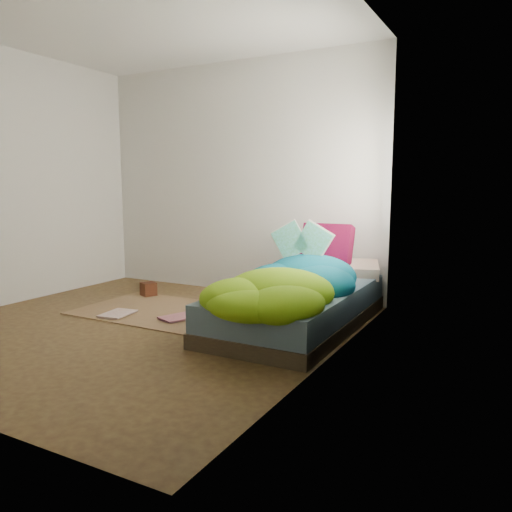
{
  "coord_description": "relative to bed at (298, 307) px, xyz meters",
  "views": [
    {
      "loc": [
        2.92,
        -3.21,
        1.23
      ],
      "look_at": [
        0.79,
        0.75,
        0.59
      ],
      "focal_mm": 35.0,
      "sensor_mm": 36.0,
      "label": 1
    }
  ],
  "objects": [
    {
      "name": "ground",
      "position": [
        -1.22,
        -0.72,
        -0.17
      ],
      "size": [
        3.5,
        3.5,
        0.0
      ],
      "primitive_type": "cube",
      "color": "#432B19",
      "rests_on": "ground"
    },
    {
      "name": "pillow_floral",
      "position": [
        0.21,
        0.81,
        0.23
      ],
      "size": [
        0.62,
        0.49,
        0.12
      ],
      "primitive_type": "cube",
      "rotation": [
        0.0,
        0.0,
        0.33
      ],
      "color": "silver",
      "rests_on": "bed"
    },
    {
      "name": "bed",
      "position": [
        0.0,
        0.0,
        0.0
      ],
      "size": [
        1.0,
        2.0,
        0.34
      ],
      "color": "#372A1E",
      "rests_on": "ground"
    },
    {
      "name": "floor_book_b",
      "position": [
        -1.14,
        -0.32,
        -0.14
      ],
      "size": [
        0.32,
        0.37,
        0.03
      ],
      "primitive_type": "imported",
      "rotation": [
        0.0,
        0.0,
        -0.38
      ],
      "color": "#C16F7B",
      "rests_on": "rug"
    },
    {
      "name": "pillow_magenta",
      "position": [
        -0.03,
        0.76,
        0.42
      ],
      "size": [
        0.5,
        0.16,
        0.5
      ],
      "primitive_type": "cube",
      "rotation": [
        0.0,
        0.0,
        0.02
      ],
      "color": "#4B051D",
      "rests_on": "bed"
    },
    {
      "name": "floor_book_a",
      "position": [
        -1.74,
        -0.54,
        -0.14
      ],
      "size": [
        0.28,
        0.35,
        0.02
      ],
      "primitive_type": "imported",
      "rotation": [
        0.0,
        0.0,
        0.13
      ],
      "color": "white",
      "rests_on": "rug"
    },
    {
      "name": "open_book",
      "position": [
        -0.09,
        0.26,
        0.65
      ],
      "size": [
        0.48,
        0.17,
        0.29
      ],
      "primitive_type": null,
      "rotation": [
        0.0,
        0.0,
        0.15
      ],
      "color": "green",
      "rests_on": "duvet"
    },
    {
      "name": "wooden_box",
      "position": [
        -1.93,
        0.29,
        -0.08
      ],
      "size": [
        0.19,
        0.19,
        0.14
      ],
      "primitive_type": "cube",
      "rotation": [
        0.0,
        0.0,
        -0.42
      ],
      "color": "#35120C",
      "rests_on": "rug"
    },
    {
      "name": "rug",
      "position": [
        -1.37,
        -0.17,
        -0.16
      ],
      "size": [
        1.6,
        1.1,
        0.01
      ],
      "primitive_type": "cube",
      "color": "brown",
      "rests_on": "ground"
    },
    {
      "name": "room_walls",
      "position": [
        -1.21,
        -0.71,
        1.46
      ],
      "size": [
        3.54,
        3.54,
        2.62
      ],
      "color": "silver",
      "rests_on": "ground"
    },
    {
      "name": "floor_book_c",
      "position": [
        -0.69,
        -0.56,
        -0.15
      ],
      "size": [
        0.32,
        0.35,
        0.02
      ],
      "primitive_type": "imported",
      "rotation": [
        0.0,
        0.0,
        0.55
      ],
      "color": "#C6BC82",
      "rests_on": "rug"
    },
    {
      "name": "duvet",
      "position": [
        0.0,
        -0.22,
        0.34
      ],
      "size": [
        0.96,
        1.84,
        0.34
      ],
      "primitive_type": null,
      "color": "#075A70",
      "rests_on": "bed"
    }
  ]
}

